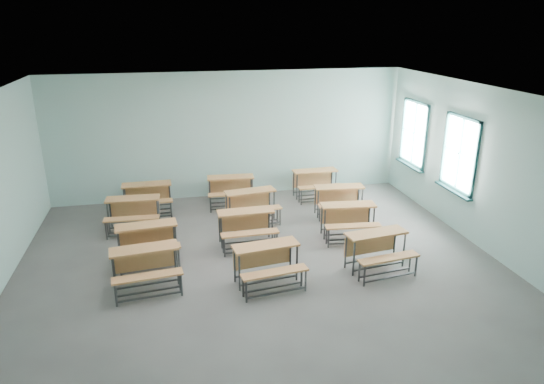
{
  "coord_description": "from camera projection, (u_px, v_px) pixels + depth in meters",
  "views": [
    {
      "loc": [
        -1.54,
        -8.06,
        4.38
      ],
      "look_at": [
        0.49,
        1.2,
        1.0
      ],
      "focal_mm": 32.0,
      "sensor_mm": 36.0,
      "label": 1
    }
  ],
  "objects": [
    {
      "name": "desk_unit_r1c1",
      "position": [
        247.0,
        223.0,
        9.83
      ],
      "size": [
        1.16,
        0.79,
        0.72
      ],
      "rotation": [
        0.0,
        0.0,
        0.02
      ],
      "color": "#C07C45",
      "rests_on": "ground"
    },
    {
      "name": "desk_unit_r3c0",
      "position": [
        147.0,
        194.0,
        11.45
      ],
      "size": [
        1.16,
        0.79,
        0.72
      ],
      "rotation": [
        0.0,
        0.0,
        0.02
      ],
      "color": "#C07C45",
      "rests_on": "ground"
    },
    {
      "name": "desk_unit_r3c1",
      "position": [
        231.0,
        187.0,
        11.97
      ],
      "size": [
        1.2,
        0.85,
        0.72
      ],
      "rotation": [
        0.0,
        0.0,
        -0.07
      ],
      "color": "#C07C45",
      "rests_on": "ground"
    },
    {
      "name": "desk_unit_r1c2",
      "position": [
        349.0,
        216.0,
        10.17
      ],
      "size": [
        1.22,
        0.88,
        0.72
      ],
      "rotation": [
        0.0,
        0.0,
        -0.1
      ],
      "color": "#C07C45",
      "rests_on": "ground"
    },
    {
      "name": "desk_unit_r2c2",
      "position": [
        340.0,
        197.0,
        11.28
      ],
      "size": [
        1.21,
        0.87,
        0.72
      ],
      "rotation": [
        0.0,
        0.0,
        -0.09
      ],
      "color": "#C07C45",
      "rests_on": "ground"
    },
    {
      "name": "desk_unit_r0c1",
      "position": [
        268.0,
        259.0,
        8.35
      ],
      "size": [
        1.23,
        0.91,
        0.72
      ],
      "rotation": [
        0.0,
        0.0,
        0.13
      ],
      "color": "#C07C45",
      "rests_on": "ground"
    },
    {
      "name": "desk_unit_r3c2",
      "position": [
        316.0,
        180.0,
        12.49
      ],
      "size": [
        1.16,
        0.79,
        0.72
      ],
      "rotation": [
        0.0,
        0.0,
        0.02
      ],
      "color": "#C07C45",
      "rests_on": "ground"
    },
    {
      "name": "desk_unit_r2c1",
      "position": [
        252.0,
        202.0,
        10.99
      ],
      "size": [
        1.24,
        0.91,
        0.72
      ],
      "rotation": [
        0.0,
        0.0,
        0.13
      ],
      "color": "#C07C45",
      "rests_on": "ground"
    },
    {
      "name": "desk_unit_r0c2",
      "position": [
        378.0,
        246.0,
        8.83
      ],
      "size": [
        1.23,
        0.91,
        0.72
      ],
      "rotation": [
        0.0,
        0.0,
        0.13
      ],
      "color": "#C07C45",
      "rests_on": "ground"
    },
    {
      "name": "desk_unit_r2c0",
      "position": [
        133.0,
        209.0,
        10.54
      ],
      "size": [
        1.19,
        0.83,
        0.72
      ],
      "rotation": [
        0.0,
        0.0,
        -0.06
      ],
      "color": "#C07C45",
      "rests_on": "ground"
    },
    {
      "name": "room",
      "position": [
        264.0,
        184.0,
        8.7
      ],
      "size": [
        9.04,
        8.04,
        3.24
      ],
      "color": "slate",
      "rests_on": "ground"
    },
    {
      "name": "desk_unit_r1c0",
      "position": [
        147.0,
        238.0,
        9.17
      ],
      "size": [
        1.21,
        0.87,
        0.72
      ],
      "rotation": [
        0.0,
        0.0,
        0.09
      ],
      "color": "#C07C45",
      "rests_on": "ground"
    },
    {
      "name": "desk_unit_r0c0",
      "position": [
        146.0,
        263.0,
        8.23
      ],
      "size": [
        1.22,
        0.88,
        0.72
      ],
      "rotation": [
        0.0,
        0.0,
        0.1
      ],
      "color": "#C07C45",
      "rests_on": "ground"
    }
  ]
}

